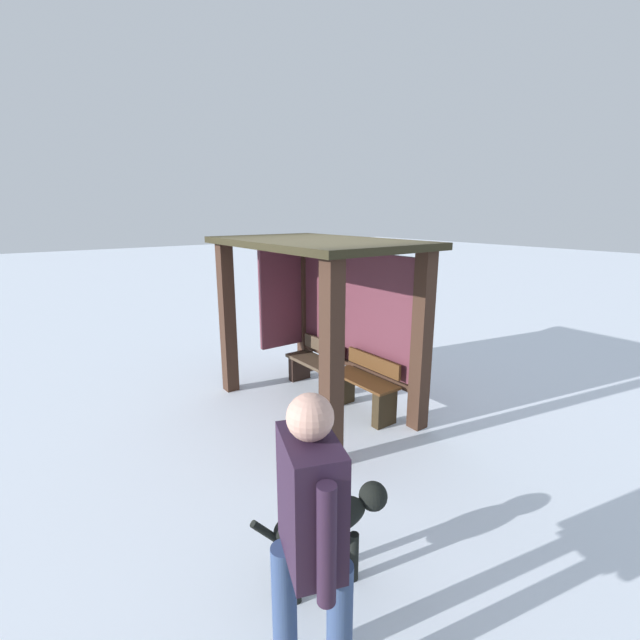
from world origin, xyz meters
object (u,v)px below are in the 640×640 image
bus_shelter (322,290)px  bench_center_inside (364,389)px  bench_left_inside (315,367)px  person_walking (311,526)px  dog (328,520)px

bus_shelter → bench_center_inside: size_ratio=2.83×
bus_shelter → bench_left_inside: 1.36m
person_walking → dog: size_ratio=1.74×
bus_shelter → person_walking: size_ratio=1.60×
bus_shelter → dog: (2.50, -1.81, -1.09)m
bus_shelter → person_walking: bus_shelter is taller
bus_shelter → bench_center_inside: 1.42m
bench_center_inside → person_walking: (2.35, -2.53, 0.70)m
bench_center_inside → dog: 2.73m
bench_left_inside → bench_center_inside: (1.10, -0.00, 0.02)m
bench_center_inside → person_walking: person_walking is taller
bench_center_inside → person_walking: bearing=-47.0°
bench_center_inside → bench_left_inside: bearing=180.0°
bench_center_inside → bus_shelter: bearing=-162.9°
bus_shelter → dog: bus_shelter is taller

